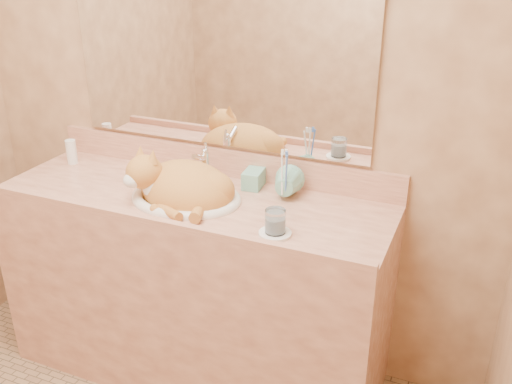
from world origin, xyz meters
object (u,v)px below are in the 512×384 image
at_px(vanity_counter, 195,288).
at_px(sink_basin, 185,183).
at_px(toothbrush_cup, 284,190).
at_px(water_glass, 275,221).
at_px(cat, 180,184).
at_px(soap_dispenser, 249,174).

height_order(vanity_counter, sink_basin, sink_basin).
relative_size(vanity_counter, sink_basin, 3.66).
distance_m(toothbrush_cup, water_glass, 0.26).
bearing_deg(cat, sink_basin, 42.93).
bearing_deg(vanity_counter, cat, -131.68).
height_order(sink_basin, toothbrush_cup, sink_basin).
height_order(sink_basin, cat, cat).
relative_size(vanity_counter, cat, 3.95).
bearing_deg(toothbrush_cup, cat, -161.36).
relative_size(sink_basin, toothbrush_cup, 3.66).
relative_size(sink_basin, water_glass, 5.16).
distance_m(vanity_counter, water_glass, 0.65).
relative_size(sink_basin, soap_dispenser, 2.68).
bearing_deg(soap_dispenser, sink_basin, -146.90).
height_order(cat, toothbrush_cup, cat).
distance_m(vanity_counter, cat, 0.49).
height_order(cat, soap_dispenser, cat).
bearing_deg(vanity_counter, soap_dispenser, 35.71).
xyz_separation_m(sink_basin, toothbrush_cup, (0.37, 0.12, -0.01)).
distance_m(soap_dispenser, toothbrush_cup, 0.17).
xyz_separation_m(vanity_counter, water_glass, (0.42, -0.15, 0.48)).
height_order(toothbrush_cup, water_glass, toothbrush_cup).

